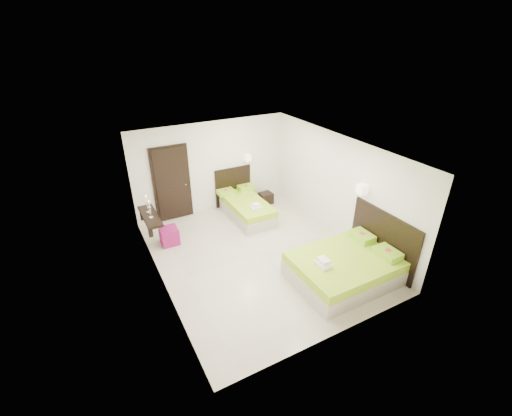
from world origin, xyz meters
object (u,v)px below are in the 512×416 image
bed_double (347,266)px  nightstand (266,198)px  ottoman (169,236)px  bed_single (246,206)px

bed_double → nightstand: bearing=86.3°
ottoman → bed_double: bearing=-46.5°
bed_single → ottoman: 2.37m
bed_single → bed_double: (0.64, -3.53, 0.03)m
nightstand → ottoman: 3.32m
bed_single → bed_double: bearing=-79.8°
bed_single → nightstand: bed_single is taller
bed_single → ottoman: (-2.33, -0.40, -0.08)m
ottoman → bed_single: bearing=9.7°
bed_double → ottoman: 4.32m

